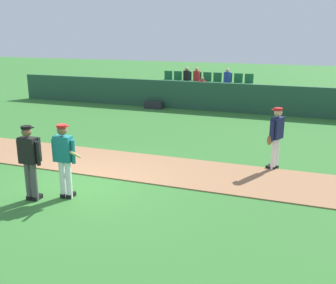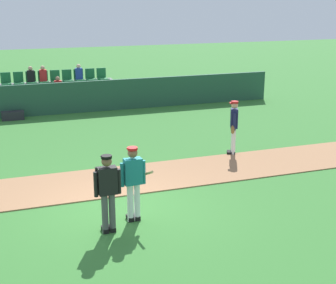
% 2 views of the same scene
% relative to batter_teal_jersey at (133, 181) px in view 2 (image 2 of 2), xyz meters
% --- Properties ---
extents(ground_plane, '(80.00, 80.00, 0.00)m').
position_rel_batter_teal_jersey_xyz_m(ground_plane, '(-0.14, 0.62, -0.97)').
color(ground_plane, '#33702D').
extents(infield_dirt_path, '(28.00, 2.26, 0.03)m').
position_rel_batter_teal_jersey_xyz_m(infield_dirt_path, '(-0.14, 2.57, -0.95)').
color(infield_dirt_path, '#9E704C').
rests_on(infield_dirt_path, ground).
extents(dugout_fence, '(20.00, 0.16, 1.38)m').
position_rel_batter_teal_jersey_xyz_m(dugout_fence, '(-0.14, 11.36, -0.28)').
color(dugout_fence, '#234C38').
rests_on(dugout_fence, ground).
extents(stadium_bleachers, '(5.55, 2.10, 1.90)m').
position_rel_batter_teal_jersey_xyz_m(stadium_bleachers, '(-0.15, 12.82, -0.47)').
color(stadium_bleachers, slate).
rests_on(stadium_bleachers, ground).
extents(batter_teal_jersey, '(0.70, 0.77, 1.76)m').
position_rel_batter_teal_jersey_xyz_m(batter_teal_jersey, '(0.00, 0.00, 0.00)').
color(batter_teal_jersey, white).
rests_on(batter_teal_jersey, ground).
extents(umpire_home_plate, '(0.59, 0.31, 1.76)m').
position_rel_batter_teal_jersey_xyz_m(umpire_home_plate, '(-0.67, -0.36, 0.03)').
color(umpire_home_plate, '#4C4C4C').
rests_on(umpire_home_plate, ground).
extents(runner_navy_jersey, '(0.43, 0.62, 1.76)m').
position_rel_batter_teal_jersey_xyz_m(runner_navy_jersey, '(4.34, 3.69, -0.01)').
color(runner_navy_jersey, white).
rests_on(runner_navy_jersey, ground).
extents(equipment_bag, '(0.90, 0.36, 0.36)m').
position_rel_batter_teal_jersey_xyz_m(equipment_bag, '(-2.23, 10.91, -0.79)').
color(equipment_bag, '#232328').
rests_on(equipment_bag, ground).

